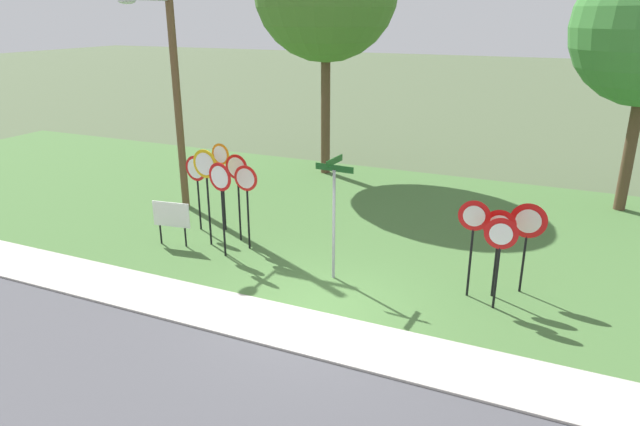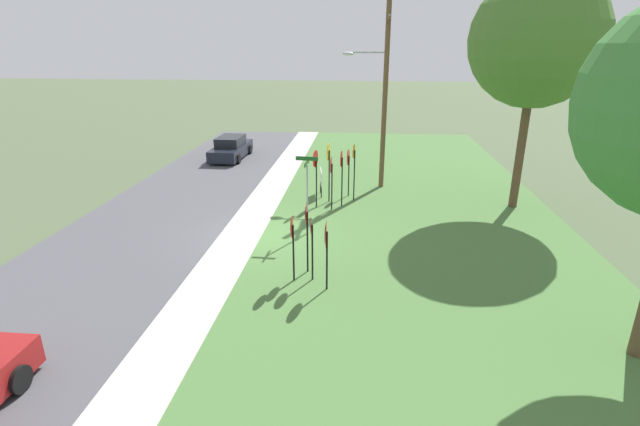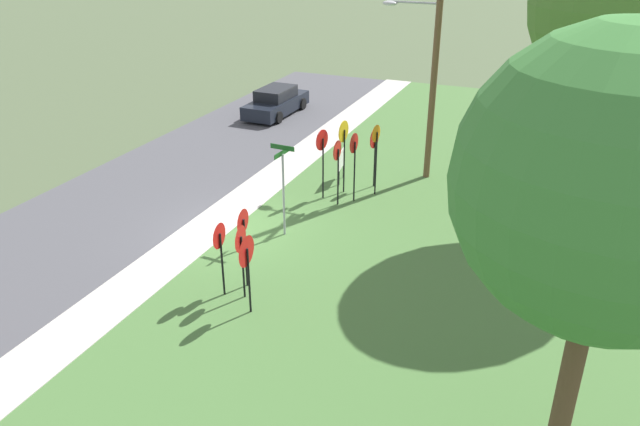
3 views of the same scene
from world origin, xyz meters
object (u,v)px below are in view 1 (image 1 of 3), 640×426
at_px(stop_sign_near_right, 197,177).
at_px(stop_sign_far_center, 246,189).
at_px(street_name_post, 334,208).
at_px(utility_pole, 171,57).
at_px(yield_sign_near_right, 528,228).
at_px(stop_sign_center_tall, 237,179).
at_px(yield_sign_near_left, 499,234).
at_px(yield_sign_far_right, 500,243).
at_px(yield_sign_far_left, 473,226).
at_px(stop_sign_far_right, 206,176).
at_px(notice_board, 171,217).
at_px(stop_sign_far_left, 222,169).
at_px(stop_sign_near_left, 221,189).

height_order(stop_sign_near_right, stop_sign_far_center, stop_sign_far_center).
height_order(street_name_post, utility_pole, utility_pole).
xyz_separation_m(yield_sign_near_right, utility_pole, (-10.83, 1.79, 3.24)).
bearing_deg(stop_sign_center_tall, street_name_post, -15.25).
relative_size(yield_sign_near_left, yield_sign_far_right, 0.99).
bearing_deg(utility_pole, yield_sign_far_left, -14.29).
height_order(stop_sign_near_right, yield_sign_near_right, stop_sign_near_right).
relative_size(stop_sign_near_right, yield_sign_near_left, 1.08).
relative_size(yield_sign_far_left, yield_sign_far_right, 1.09).
bearing_deg(street_name_post, utility_pole, 160.37).
relative_size(stop_sign_far_right, notice_board, 2.17).
height_order(stop_sign_far_right, stop_sign_center_tall, stop_sign_far_right).
bearing_deg(yield_sign_near_left, stop_sign_far_left, 165.51).
bearing_deg(stop_sign_far_left, utility_pole, 161.06).
bearing_deg(stop_sign_far_right, stop_sign_center_tall, 50.71).
height_order(stop_sign_near_right, stop_sign_far_right, stop_sign_far_right).
relative_size(yield_sign_far_left, street_name_post, 0.76).
height_order(yield_sign_far_right, street_name_post, street_name_post).
distance_m(stop_sign_far_right, utility_pole, 4.56).
relative_size(stop_sign_near_left, stop_sign_near_right, 1.13).
height_order(stop_sign_near_left, notice_board, stop_sign_near_left).
distance_m(yield_sign_far_left, notice_board, 8.06).
xyz_separation_m(stop_sign_far_left, yield_sign_near_right, (8.41, -0.58, -0.27)).
bearing_deg(yield_sign_near_right, stop_sign_far_left, 174.31).
distance_m(yield_sign_near_left, utility_pole, 11.03).
relative_size(stop_sign_far_left, yield_sign_near_right, 1.21).
relative_size(stop_sign_far_left, yield_sign_near_left, 1.26).
bearing_deg(stop_sign_center_tall, utility_pole, 155.25).
xyz_separation_m(stop_sign_center_tall, yield_sign_far_left, (6.49, -0.75, -0.11)).
distance_m(yield_sign_near_right, yield_sign_far_right, 1.14).
height_order(stop_sign_near_right, street_name_post, street_name_post).
distance_m(stop_sign_near_left, stop_sign_far_right, 0.94).
xyz_separation_m(stop_sign_far_left, utility_pole, (-2.42, 1.21, 2.98)).
height_order(yield_sign_far_right, utility_pole, utility_pole).
relative_size(stop_sign_far_left, utility_pole, 0.29).
xyz_separation_m(stop_sign_center_tall, utility_pole, (-3.27, 1.73, 3.03)).
height_order(stop_sign_near_left, stop_sign_near_right, stop_sign_near_left).
bearing_deg(street_name_post, stop_sign_far_left, 162.36).
height_order(yield_sign_near_left, yield_sign_far_left, yield_sign_far_left).
xyz_separation_m(stop_sign_near_right, street_name_post, (4.87, -1.35, 0.15)).
bearing_deg(street_name_post, stop_sign_far_center, 169.62).
bearing_deg(utility_pole, stop_sign_far_center, -29.38).
xyz_separation_m(stop_sign_near_left, utility_pole, (-3.47, 2.84, 2.98)).
distance_m(stop_sign_far_left, street_name_post, 4.48).
relative_size(stop_sign_near_right, notice_board, 1.81).
bearing_deg(stop_sign_far_right, notice_board, -150.88).
bearing_deg(yield_sign_far_left, stop_sign_near_right, 168.99).
bearing_deg(yield_sign_near_right, notice_board, -175.59).
height_order(stop_sign_far_left, yield_sign_near_left, stop_sign_far_left).
distance_m(stop_sign_near_right, utility_pole, 3.93).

